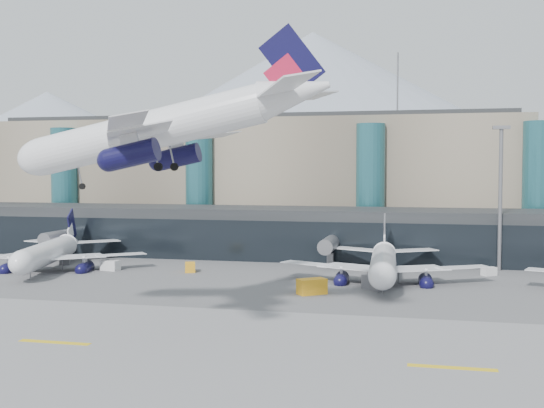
{
  "coord_description": "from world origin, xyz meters",
  "views": [
    {
      "loc": [
        17.81,
        -77.99,
        18.12
      ],
      "look_at": [
        -7.68,
        32.0,
        12.2
      ],
      "focal_mm": 45.0,
      "sensor_mm": 36.0,
      "label": 1
    }
  ],
  "objects_px": {
    "lightmast_mid": "(500,189)",
    "veh_f": "(65,259)",
    "hero_jet": "(179,115)",
    "veh_c": "(374,283)",
    "jet_parked_left": "(53,245)",
    "veh_g": "(381,274)",
    "veh_a": "(110,265)",
    "veh_h": "(312,286)",
    "veh_d": "(489,271)",
    "jet_parked_mid": "(384,254)",
    "veh_b": "(190,267)"
  },
  "relations": [
    {
      "from": "veh_a",
      "to": "veh_d",
      "type": "height_order",
      "value": "veh_a"
    },
    {
      "from": "veh_f",
      "to": "veh_h",
      "type": "relative_size",
      "value": 0.86
    },
    {
      "from": "veh_f",
      "to": "lightmast_mid",
      "type": "bearing_deg",
      "value": -107.63
    },
    {
      "from": "jet_parked_left",
      "to": "veh_c",
      "type": "bearing_deg",
      "value": -112.1
    },
    {
      "from": "veh_h",
      "to": "veh_a",
      "type": "bearing_deg",
      "value": 121.83
    },
    {
      "from": "lightmast_mid",
      "to": "veh_a",
      "type": "xyz_separation_m",
      "value": [
        -67.26,
        -15.49,
        -13.51
      ]
    },
    {
      "from": "jet_parked_mid",
      "to": "lightmast_mid",
      "type": "bearing_deg",
      "value": -54.11
    },
    {
      "from": "veh_g",
      "to": "veh_h",
      "type": "relative_size",
      "value": 0.65
    },
    {
      "from": "veh_b",
      "to": "veh_c",
      "type": "height_order",
      "value": "veh_c"
    },
    {
      "from": "veh_f",
      "to": "veh_g",
      "type": "bearing_deg",
      "value": -118.18
    },
    {
      "from": "veh_g",
      "to": "veh_b",
      "type": "bearing_deg",
      "value": -106.19
    },
    {
      "from": "jet_parked_mid",
      "to": "veh_b",
      "type": "bearing_deg",
      "value": 84.13
    },
    {
      "from": "hero_jet",
      "to": "veh_f",
      "type": "xyz_separation_m",
      "value": [
        -40.51,
        45.78,
        -22.94
      ]
    },
    {
      "from": "veh_g",
      "to": "veh_f",
      "type": "bearing_deg",
      "value": -110.48
    },
    {
      "from": "veh_f",
      "to": "veh_g",
      "type": "height_order",
      "value": "veh_f"
    },
    {
      "from": "jet_parked_mid",
      "to": "veh_a",
      "type": "height_order",
      "value": "jet_parked_mid"
    },
    {
      "from": "jet_parked_mid",
      "to": "veh_g",
      "type": "bearing_deg",
      "value": 9.28
    },
    {
      "from": "veh_b",
      "to": "veh_g",
      "type": "height_order",
      "value": "veh_b"
    },
    {
      "from": "jet_parked_left",
      "to": "veh_c",
      "type": "height_order",
      "value": "jet_parked_left"
    },
    {
      "from": "veh_d",
      "to": "veh_h",
      "type": "distance_m",
      "value": 35.35
    },
    {
      "from": "hero_jet",
      "to": "veh_b",
      "type": "relative_size",
      "value": 13.48
    },
    {
      "from": "lightmast_mid",
      "to": "veh_f",
      "type": "distance_m",
      "value": 81.13
    },
    {
      "from": "hero_jet",
      "to": "veh_g",
      "type": "bearing_deg",
      "value": 63.34
    },
    {
      "from": "lightmast_mid",
      "to": "veh_f",
      "type": "bearing_deg",
      "value": -172.97
    },
    {
      "from": "jet_parked_left",
      "to": "veh_g",
      "type": "height_order",
      "value": "jet_parked_left"
    },
    {
      "from": "jet_parked_left",
      "to": "veh_h",
      "type": "relative_size",
      "value": 8.75
    },
    {
      "from": "lightmast_mid",
      "to": "veh_c",
      "type": "xyz_separation_m",
      "value": [
        -20.05,
        -24.18,
        -13.37
      ]
    },
    {
      "from": "veh_f",
      "to": "veh_d",
      "type": "bearing_deg",
      "value": -112.12
    },
    {
      "from": "lightmast_mid",
      "to": "hero_jet",
      "type": "bearing_deg",
      "value": -124.99
    },
    {
      "from": "lightmast_mid",
      "to": "veh_d",
      "type": "bearing_deg",
      "value": -109.34
    },
    {
      "from": "hero_jet",
      "to": "veh_f",
      "type": "height_order",
      "value": "hero_jet"
    },
    {
      "from": "lightmast_mid",
      "to": "veh_b",
      "type": "xyz_separation_m",
      "value": [
        -52.88,
        -13.91,
        -13.6
      ]
    },
    {
      "from": "jet_parked_mid",
      "to": "veh_a",
      "type": "xyz_separation_m",
      "value": [
        -47.98,
        0.09,
        -3.38
      ]
    },
    {
      "from": "veh_g",
      "to": "lightmast_mid",
      "type": "bearing_deg",
      "value": 107.34
    },
    {
      "from": "lightmast_mid",
      "to": "hero_jet",
      "type": "height_order",
      "value": "hero_jet"
    },
    {
      "from": "veh_g",
      "to": "veh_d",
      "type": "bearing_deg",
      "value": 95.1
    },
    {
      "from": "hero_jet",
      "to": "veh_b",
      "type": "height_order",
      "value": "hero_jet"
    },
    {
      "from": "veh_f",
      "to": "veh_c",
      "type": "bearing_deg",
      "value": -128.29
    },
    {
      "from": "veh_c",
      "to": "veh_d",
      "type": "distance_m",
      "value": 25.2
    },
    {
      "from": "jet_parked_left",
      "to": "veh_d",
      "type": "bearing_deg",
      "value": -96.84
    },
    {
      "from": "veh_b",
      "to": "lightmast_mid",
      "type": "bearing_deg",
      "value": -95.25
    },
    {
      "from": "hero_jet",
      "to": "veh_c",
      "type": "distance_m",
      "value": 43.17
    },
    {
      "from": "lightmast_mid",
      "to": "veh_d",
      "type": "xyz_separation_m",
      "value": [
        -2.24,
        -6.37,
        -13.71
      ]
    },
    {
      "from": "veh_a",
      "to": "veh_d",
      "type": "relative_size",
      "value": 1.3
    },
    {
      "from": "jet_parked_left",
      "to": "veh_b",
      "type": "relative_size",
      "value": 12.57
    },
    {
      "from": "jet_parked_left",
      "to": "lightmast_mid",
      "type": "bearing_deg",
      "value": -92.5
    },
    {
      "from": "jet_parked_left",
      "to": "veh_h",
      "type": "height_order",
      "value": "jet_parked_left"
    },
    {
      "from": "jet_parked_left",
      "to": "veh_g",
      "type": "distance_m",
      "value": 58.9
    },
    {
      "from": "veh_a",
      "to": "veh_h",
      "type": "distance_m",
      "value": 41.36
    },
    {
      "from": "lightmast_mid",
      "to": "veh_h",
      "type": "relative_size",
      "value": 6.3
    }
  ]
}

